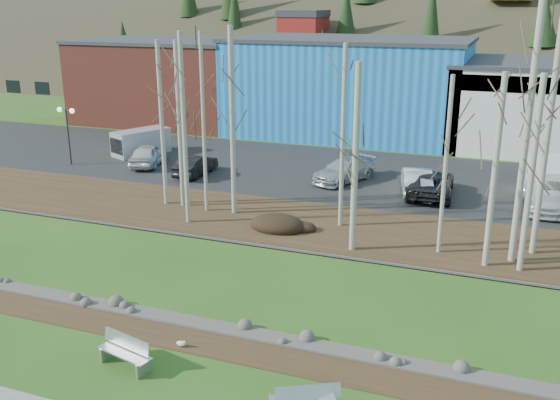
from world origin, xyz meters
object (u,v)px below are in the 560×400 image
at_px(car_3, 416,180).
at_px(car_4, 431,183).
at_px(street_lamp, 67,120).
at_px(car_5, 545,194).
at_px(car_0, 148,155).
at_px(car_2, 344,170).
at_px(van_grey, 139,142).
at_px(seagull, 181,343).
at_px(van_white, 550,182).
at_px(car_1, 196,165).
at_px(bench_intact, 126,352).

height_order(car_3, car_4, car_3).
bearing_deg(street_lamp, car_4, 11.67).
bearing_deg(street_lamp, car_5, 10.71).
relative_size(car_0, car_3, 0.94).
xyz_separation_m(car_0, car_5, (26.05, -0.47, 0.02)).
relative_size(car_2, car_4, 0.91).
distance_m(street_lamp, van_grey, 5.70).
xyz_separation_m(car_3, van_grey, (-21.25, 2.62, 0.15)).
relative_size(seagull, car_3, 0.08).
distance_m(street_lamp, van_white, 31.85).
bearing_deg(car_2, car_4, 10.16).
bearing_deg(seagull, car_1, 118.14).
xyz_separation_m(car_2, car_3, (4.78, -0.93, 0.06)).
height_order(bench_intact, car_2, car_2).
bearing_deg(car_0, van_white, 167.48).
distance_m(street_lamp, car_4, 25.24).
relative_size(bench_intact, car_1, 0.51).
bearing_deg(van_grey, car_0, -22.96).
xyz_separation_m(car_3, van_white, (7.48, 1.13, 0.32)).
relative_size(street_lamp, car_1, 0.99).
xyz_separation_m(street_lamp, car_5, (31.39, 1.26, -2.41)).
distance_m(car_1, car_3, 14.52).
xyz_separation_m(bench_intact, car_4, (6.73, 21.92, 0.40)).
height_order(seagull, car_5, car_5).
distance_m(car_2, car_4, 5.81).
bearing_deg(bench_intact, car_2, 101.09).
distance_m(car_0, van_grey, 3.54).
bearing_deg(car_0, car_1, 150.51).
height_order(street_lamp, van_grey, street_lamp).
distance_m(car_1, van_white, 22.08).
bearing_deg(bench_intact, seagull, 68.67).
height_order(bench_intact, van_white, van_white).
relative_size(street_lamp, car_0, 0.91).
bearing_deg(car_3, car_1, -7.67).
bearing_deg(car_1, car_2, -168.88).
xyz_separation_m(car_4, van_grey, (-22.16, 2.90, 0.18)).
relative_size(car_0, van_grey, 0.97).
height_order(van_white, van_grey, van_white).
distance_m(car_0, car_5, 26.06).
height_order(street_lamp, car_3, street_lamp).
relative_size(car_1, van_grey, 0.88).
relative_size(street_lamp, car_5, 0.75).
relative_size(car_1, van_white, 0.78).
bearing_deg(seagull, car_4, 76.08).
bearing_deg(bench_intact, car_3, 88.99).
distance_m(car_1, van_grey, 7.73).
bearing_deg(car_2, van_grey, -163.61).
xyz_separation_m(car_0, car_2, (14.06, 0.91, -0.04)).
bearing_deg(car_1, car_4, -177.69).
bearing_deg(car_5, car_3, 174.21).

